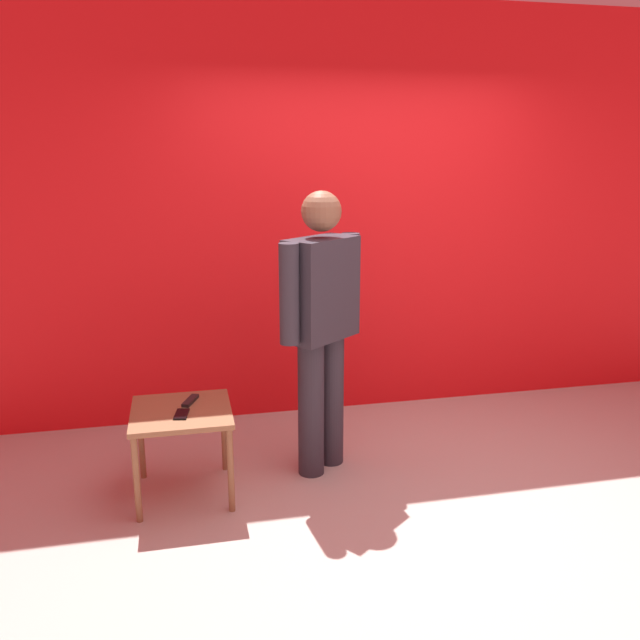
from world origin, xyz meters
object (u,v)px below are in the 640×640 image
side_table (182,421)px  tv_remote (190,401)px  cell_phone (182,414)px  standing_person (321,319)px

side_table → tv_remote: 0.14m
cell_phone → tv_remote: size_ratio=0.85×
standing_person → side_table: standing_person is taller
side_table → tv_remote: bearing=62.1°
standing_person → side_table: 1.00m
cell_phone → tv_remote: 0.19m
side_table → tv_remote: size_ratio=3.28×
standing_person → cell_phone: 0.98m
standing_person → side_table: (-0.84, -0.15, -0.51)m
standing_person → cell_phone: (-0.84, -0.23, -0.44)m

